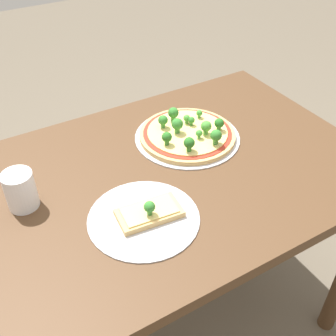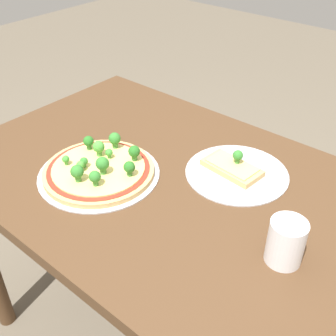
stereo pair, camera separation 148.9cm
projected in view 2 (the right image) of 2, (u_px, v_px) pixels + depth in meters
The scene contains 4 objects.
dining_table at pixel (184, 215), 1.15m from camera, with size 1.31×0.78×0.76m.
pizza_tray_whole at pixel (99, 169), 1.13m from camera, with size 0.33×0.33×0.07m.
pizza_tray_slice at pixel (235, 170), 1.14m from camera, with size 0.28×0.28×0.06m.
drinking_cup at pixel (286, 242), 0.86m from camera, with size 0.08×0.08×0.10m, color white.
Camera 2 is at (-0.52, 0.69, 1.43)m, focal length 45.00 mm.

